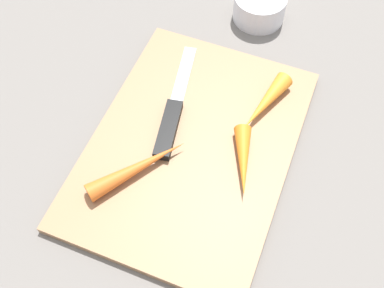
{
  "coord_description": "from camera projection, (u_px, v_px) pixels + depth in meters",
  "views": [
    {
      "loc": [
        -0.3,
        -0.12,
        0.55
      ],
      "look_at": [
        0.0,
        0.0,
        0.01
      ],
      "focal_mm": 43.91,
      "sensor_mm": 36.0,
      "label": 1
    }
  ],
  "objects": [
    {
      "name": "ground_plane",
      "position": [
        192.0,
        149.0,
        0.64
      ],
      "size": [
        1.4,
        1.4,
        0.0
      ],
      "primitive_type": "plane",
      "color": "slate"
    },
    {
      "name": "cutting_board",
      "position": [
        192.0,
        146.0,
        0.63
      ],
      "size": [
        0.36,
        0.26,
        0.01
      ],
      "primitive_type": "cube",
      "color": "#99704C",
      "rests_on": "ground_plane"
    },
    {
      "name": "knife",
      "position": [
        171.0,
        122.0,
        0.64
      ],
      "size": [
        0.2,
        0.06,
        0.01
      ],
      "rotation": [
        0.0,
        0.0,
        0.18
      ],
      "color": "#B7B7BC",
      "rests_on": "cutting_board"
    },
    {
      "name": "carrot_medium",
      "position": [
        265.0,
        103.0,
        0.65
      ],
      "size": [
        0.11,
        0.05,
        0.03
      ],
      "primitive_type": "cone",
      "rotation": [
        0.0,
        1.57,
        2.87
      ],
      "color": "orange",
      "rests_on": "cutting_board"
    },
    {
      "name": "carrot_shortest",
      "position": [
        243.0,
        161.0,
        0.6
      ],
      "size": [
        0.1,
        0.05,
        0.02
      ],
      "primitive_type": "cone",
      "rotation": [
        0.0,
        1.57,
        3.48
      ],
      "color": "orange",
      "rests_on": "cutting_board"
    },
    {
      "name": "carrot_longest",
      "position": [
        138.0,
        168.0,
        0.59
      ],
      "size": [
        0.13,
        0.1,
        0.02
      ],
      "primitive_type": "cone",
      "rotation": [
        0.0,
        1.57,
        5.64
      ],
      "color": "orange",
      "rests_on": "cutting_board"
    },
    {
      "name": "small_bowl",
      "position": [
        259.0,
        7.0,
        0.75
      ],
      "size": [
        0.08,
        0.08,
        0.04
      ],
      "primitive_type": "cylinder",
      "color": "silver",
      "rests_on": "ground_plane"
    }
  ]
}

